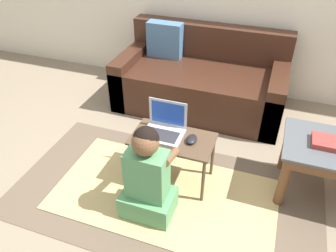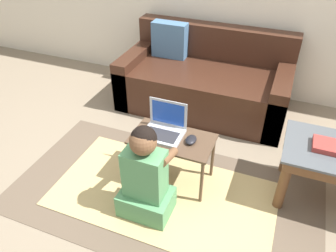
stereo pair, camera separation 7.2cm
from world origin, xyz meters
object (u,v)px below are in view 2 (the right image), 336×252
at_px(couch, 205,81).
at_px(book_on_table, 333,147).
at_px(computer_mouse, 191,140).
at_px(laptop, 164,129).
at_px(laptop_desk, 172,144).
at_px(person_seated, 145,178).

xyz_separation_m(couch, book_on_table, (1.15, -0.95, 0.20)).
height_order(computer_mouse, book_on_table, book_on_table).
xyz_separation_m(laptop, book_on_table, (1.13, 0.19, 0.03)).
height_order(laptop_desk, book_on_table, book_on_table).
bearing_deg(computer_mouse, book_on_table, 13.01).
bearing_deg(laptop_desk, person_seated, -98.07).
height_order(laptop_desk, laptop, laptop).
xyz_separation_m(person_seated, book_on_table, (1.11, 0.58, 0.15)).
height_order(laptop_desk, computer_mouse, computer_mouse).
bearing_deg(person_seated, book_on_table, 27.74).
relative_size(computer_mouse, book_on_table, 0.45).
bearing_deg(computer_mouse, laptop_desk, -176.16).
distance_m(laptop_desk, book_on_table, 1.08).
height_order(computer_mouse, person_seated, person_seated).
height_order(couch, laptop, couch).
bearing_deg(person_seated, laptop_desk, 81.93).
xyz_separation_m(couch, person_seated, (0.05, -1.54, 0.05)).
bearing_deg(laptop_desk, laptop, 160.66).
distance_m(computer_mouse, person_seated, 0.43).
xyz_separation_m(couch, computer_mouse, (0.23, -1.17, 0.15)).
relative_size(laptop, computer_mouse, 2.56).
xyz_separation_m(laptop_desk, person_seated, (-0.05, -0.36, -0.03)).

